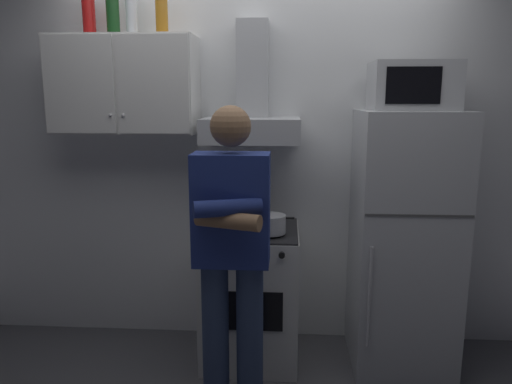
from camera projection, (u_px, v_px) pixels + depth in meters
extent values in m
plane|color=#4C4C51|center=(256.00, 376.00, 2.93)|extent=(7.00, 7.00, 0.00)
cube|color=white|center=(262.00, 146.00, 3.26)|extent=(4.80, 0.10, 2.70)
cube|color=silver|center=(125.00, 85.00, 3.02)|extent=(0.90, 0.34, 0.60)
cube|color=silver|center=(79.00, 85.00, 2.86)|extent=(0.43, 0.01, 0.58)
cube|color=silver|center=(153.00, 85.00, 2.83)|extent=(0.43, 0.01, 0.58)
sphere|color=#B2B2B7|center=(110.00, 115.00, 2.87)|extent=(0.02, 0.02, 0.02)
sphere|color=#B2B2B7|center=(123.00, 115.00, 2.87)|extent=(0.02, 0.02, 0.02)
cube|color=white|center=(251.00, 294.00, 3.10)|extent=(0.60, 0.60, 0.85)
cube|color=black|center=(251.00, 230.00, 3.01)|extent=(0.59, 0.59, 0.01)
cube|color=black|center=(247.00, 311.00, 2.79)|extent=(0.42, 0.01, 0.24)
cylinder|color=black|center=(228.00, 233.00, 2.90)|extent=(0.16, 0.16, 0.01)
cylinder|color=black|center=(271.00, 234.00, 2.88)|extent=(0.16, 0.16, 0.01)
cylinder|color=black|center=(232.00, 223.00, 3.14)|extent=(0.16, 0.16, 0.01)
cylinder|color=black|center=(272.00, 224.00, 3.12)|extent=(0.16, 0.16, 0.01)
cylinder|color=black|center=(212.00, 254.00, 2.73)|extent=(0.04, 0.02, 0.04)
cylinder|color=black|center=(234.00, 254.00, 2.72)|extent=(0.04, 0.02, 0.04)
cylinder|color=black|center=(259.00, 255.00, 2.71)|extent=(0.04, 0.02, 0.04)
cylinder|color=black|center=(282.00, 255.00, 2.71)|extent=(0.04, 0.02, 0.04)
cube|color=#B7BABF|center=(251.00, 130.00, 2.97)|extent=(0.60, 0.44, 0.15)
cube|color=#B7BABF|center=(253.00, 69.00, 3.03)|extent=(0.20, 0.16, 0.60)
cube|color=silver|center=(404.00, 241.00, 2.96)|extent=(0.60, 0.60, 1.60)
cube|color=#4C4C4C|center=(419.00, 216.00, 2.62)|extent=(0.59, 0.01, 0.01)
cylinder|color=silver|center=(369.00, 298.00, 2.72)|extent=(0.02, 0.02, 0.60)
cube|color=#B7BABF|center=(412.00, 86.00, 2.80)|extent=(0.48, 0.36, 0.28)
cube|color=black|center=(414.00, 85.00, 2.62)|extent=(0.30, 0.01, 0.20)
cylinder|color=navy|center=(216.00, 340.00, 2.52)|extent=(0.14, 0.14, 0.85)
cylinder|color=navy|center=(250.00, 341.00, 2.51)|extent=(0.14, 0.14, 0.85)
cube|color=navy|center=(231.00, 209.00, 2.38)|extent=(0.38, 0.20, 0.56)
cylinder|color=navy|center=(228.00, 208.00, 2.23)|extent=(0.33, 0.17, 0.08)
cylinder|color=#8C6647|center=(228.00, 220.00, 2.24)|extent=(0.33, 0.17, 0.08)
sphere|color=#8C6647|center=(230.00, 126.00, 2.30)|extent=(0.20, 0.20, 0.20)
cylinder|color=#B7BABF|center=(271.00, 224.00, 2.87)|extent=(0.18, 0.18, 0.11)
cylinder|color=black|center=(251.00, 217.00, 2.87)|extent=(0.05, 0.01, 0.01)
cylinder|color=black|center=(290.00, 218.00, 2.86)|extent=(0.05, 0.01, 0.01)
cylinder|color=#19471E|center=(112.00, 8.00, 2.93)|extent=(0.08, 0.08, 0.32)
cylinder|color=#B7721E|center=(162.00, 14.00, 2.91)|extent=(0.08, 0.08, 0.24)
cylinder|color=silver|center=(132.00, 14.00, 2.96)|extent=(0.07, 0.07, 0.27)
cylinder|color=red|center=(89.00, 15.00, 2.97)|extent=(0.08, 0.08, 0.25)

